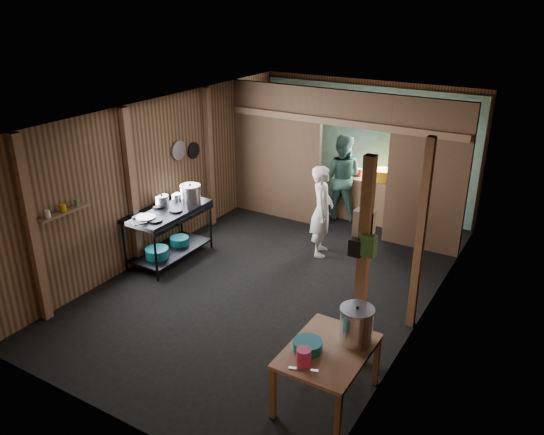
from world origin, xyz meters
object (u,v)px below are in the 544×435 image
Objects in this scene: stock_pot at (356,326)px; prep_table at (327,375)px; stove_pot_large at (191,195)px; cook at (322,211)px; pink_bucket at (304,357)px; yellow_tub at (383,175)px; gas_range at (169,235)px.

prep_table is at bearing -125.20° from stock_pot.
stove_pot_large is 4.18m from stock_pot.
cook is (-1.84, 2.95, -0.09)m from stock_pot.
stock_pot is at bearing 64.56° from pink_bucket.
prep_table is 0.57m from pink_bucket.
stove_pot_large is at bearing 153.32° from stock_pot.
pink_bucket is (3.43, -2.51, -0.29)m from stove_pot_large.
yellow_tub is 0.24× the size of cook.
pink_bucket is at bearing -36.12° from stove_pot_large.
stock_pot is 5.01m from yellow_tub.
stove_pot_large is 1.88× the size of pink_bucket.
yellow_tub is at bearing 102.17° from pink_bucket.
gas_range is 0.74m from stove_pot_large.
gas_range is 4.40× the size of stove_pot_large.
pink_bucket is at bearing -30.30° from gas_range.
stock_pot is (0.19, 0.27, 0.53)m from prep_table.
gas_range is 4.06× the size of yellow_tub.
pink_bucket is at bearing -106.76° from prep_table.
prep_table is 5.25m from yellow_tub.
prep_table is (3.71, -1.75, -0.11)m from gas_range.
stove_pot_large is 0.92× the size of yellow_tub.
stove_pot_large is 2.19m from cook.
cook is (-0.37, -1.83, -0.17)m from yellow_tub.
gas_range is at bearing 149.70° from pink_bucket.
gas_range is at bearing -126.34° from yellow_tub.
cook is (-1.65, 3.22, 0.45)m from prep_table.
gas_range is 0.97× the size of cook.
gas_range is at bearing 154.78° from prep_table.
yellow_tub is (-1.28, 5.06, 0.62)m from prep_table.
gas_range is 2.56m from cook.
stove_pot_large is at bearing -127.89° from yellow_tub.
cook is at bearing 35.60° from gas_range.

